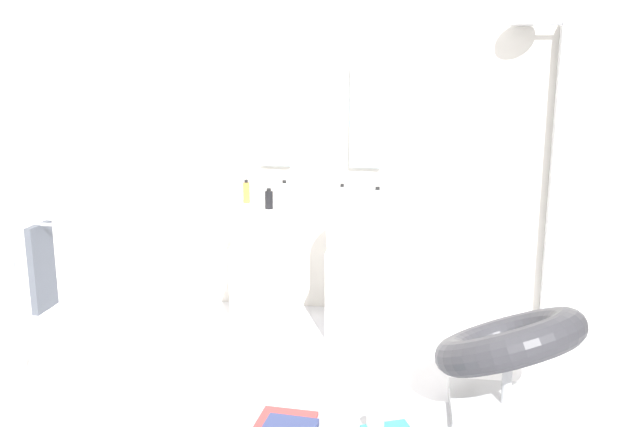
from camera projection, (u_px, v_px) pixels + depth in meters
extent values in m
cube|color=silver|center=(276.00, 417.00, 3.49)|extent=(4.80, 3.60, 0.04)
cube|color=silver|center=(321.00, 132.00, 4.79)|extent=(4.80, 0.10, 2.60)
cube|color=white|center=(265.00, 285.00, 4.60)|extent=(0.40, 0.40, 0.59)
cylinder|color=white|center=(264.00, 224.00, 4.51)|extent=(0.43, 0.43, 0.27)
cylinder|color=#B7BABF|center=(268.00, 194.00, 4.58)|extent=(0.02, 0.02, 0.10)
cube|color=white|center=(358.00, 289.00, 4.51)|extent=(0.40, 0.40, 0.59)
cylinder|color=white|center=(359.00, 227.00, 4.42)|extent=(0.43, 0.43, 0.27)
cylinder|color=#B7BABF|center=(361.00, 196.00, 4.49)|extent=(0.02, 0.02, 0.10)
cube|color=#8C9EA8|center=(275.00, 117.00, 4.75)|extent=(0.22, 0.03, 0.70)
cube|color=#8C9EA8|center=(366.00, 118.00, 4.66)|extent=(0.22, 0.03, 0.70)
cube|color=#B7BABF|center=(561.00, 178.00, 4.51)|extent=(0.14, 0.08, 2.05)
cylinder|color=#B7BABF|center=(549.00, 24.00, 4.29)|extent=(0.30, 0.02, 0.02)
cylinder|color=#B7BABF|center=(526.00, 24.00, 4.28)|extent=(0.24, 0.24, 0.02)
cube|color=#B7BABF|center=(505.00, 408.00, 3.48)|extent=(0.56, 0.50, 0.06)
cylinder|color=#B7BABF|center=(507.00, 378.00, 3.44)|extent=(0.05, 0.05, 0.34)
torus|color=#333338|center=(509.00, 341.00, 3.40)|extent=(1.10, 1.10, 0.49)
cylinder|color=#B7BABF|center=(16.00, 295.00, 3.86)|extent=(0.03, 0.03, 0.95)
cylinder|color=#B7BABF|center=(38.00, 224.00, 3.74)|extent=(0.36, 0.02, 0.02)
cube|color=#4C515B|center=(42.00, 267.00, 3.80)|extent=(0.04, 0.22, 0.50)
cube|color=navy|center=(291.00, 426.00, 3.31)|extent=(0.27, 0.17, 0.04)
cube|color=#B73838|center=(287.00, 421.00, 3.37)|extent=(0.30, 0.23, 0.02)
cylinder|color=white|center=(375.00, 422.00, 3.28)|extent=(0.09, 0.09, 0.10)
cylinder|color=black|center=(269.00, 200.00, 4.33)|extent=(0.05, 0.05, 0.11)
cylinder|color=black|center=(269.00, 190.00, 4.31)|extent=(0.03, 0.03, 0.02)
cylinder|color=#99999E|center=(342.00, 198.00, 4.31)|extent=(0.04, 0.04, 0.15)
cylinder|color=black|center=(342.00, 185.00, 4.29)|extent=(0.02, 0.02, 0.02)
cylinder|color=#C68C38|center=(246.00, 193.00, 4.51)|extent=(0.05, 0.05, 0.14)
cylinder|color=black|center=(246.00, 181.00, 4.49)|extent=(0.03, 0.03, 0.02)
cylinder|color=silver|center=(377.00, 200.00, 4.29)|extent=(0.05, 0.05, 0.13)
cylinder|color=black|center=(378.00, 188.00, 4.27)|extent=(0.03, 0.03, 0.02)
cylinder|color=white|center=(284.00, 193.00, 4.51)|extent=(0.05, 0.05, 0.13)
cylinder|color=black|center=(284.00, 182.00, 4.50)|extent=(0.03, 0.03, 0.02)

